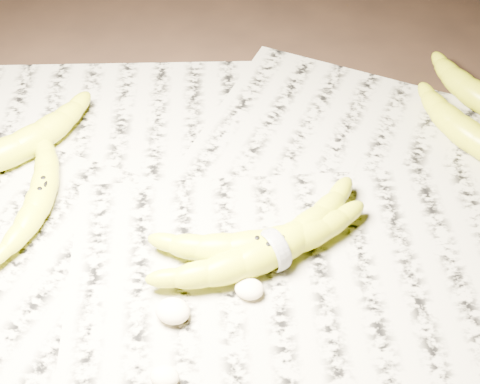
% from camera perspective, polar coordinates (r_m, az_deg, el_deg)
% --- Properties ---
extents(ground, '(3.00, 3.00, 0.00)m').
position_cam_1_polar(ground, '(0.79, -0.77, -2.59)').
color(ground, black).
rests_on(ground, ground).
extents(newspaper_patch, '(0.90, 0.70, 0.01)m').
position_cam_1_polar(newspaper_patch, '(0.78, -1.34, -3.28)').
color(newspaper_patch, '#A6A28E').
rests_on(newspaper_patch, ground).
extents(banana_left_a, '(0.08, 0.19, 0.03)m').
position_cam_1_polar(banana_left_a, '(0.82, -16.57, 0.17)').
color(banana_left_a, '#C2CA19').
rests_on(banana_left_a, newspaper_patch).
extents(banana_left_b, '(0.18, 0.20, 0.04)m').
position_cam_1_polar(banana_left_b, '(0.88, -18.40, 3.83)').
color(banana_left_b, '#C2CA19').
rests_on(banana_left_b, newspaper_patch).
extents(banana_center, '(0.22, 0.14, 0.04)m').
position_cam_1_polar(banana_center, '(0.73, 2.09, -4.41)').
color(banana_center, '#C2CA19').
rests_on(banana_center, newspaper_patch).
extents(banana_taped, '(0.21, 0.21, 0.04)m').
position_cam_1_polar(banana_taped, '(0.73, 2.88, -4.78)').
color(banana_taped, '#C2CA19').
rests_on(banana_taped, newspaper_patch).
extents(banana_upper_a, '(0.20, 0.18, 0.04)m').
position_cam_1_polar(banana_upper_a, '(0.90, 19.58, 4.37)').
color(banana_upper_a, '#C2CA19').
rests_on(banana_upper_a, newspaper_patch).
extents(measuring_tape, '(0.04, 0.04, 0.05)m').
position_cam_1_polar(measuring_tape, '(0.73, 2.88, -4.78)').
color(measuring_tape, white).
rests_on(measuring_tape, newspaper_patch).
extents(flesh_chunk_a, '(0.04, 0.03, 0.02)m').
position_cam_1_polar(flesh_chunk_a, '(0.70, -5.78, -9.89)').
color(flesh_chunk_a, '#F4E4BD').
rests_on(flesh_chunk_a, newspaper_patch).
extents(flesh_chunk_b, '(0.03, 0.02, 0.02)m').
position_cam_1_polar(flesh_chunk_b, '(0.66, -6.47, -15.23)').
color(flesh_chunk_b, '#F4E4BD').
rests_on(flesh_chunk_b, newspaper_patch).
extents(flesh_chunk_c, '(0.03, 0.03, 0.02)m').
position_cam_1_polar(flesh_chunk_c, '(0.71, 0.80, -8.09)').
color(flesh_chunk_c, '#F4E4BD').
rests_on(flesh_chunk_c, newspaper_patch).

